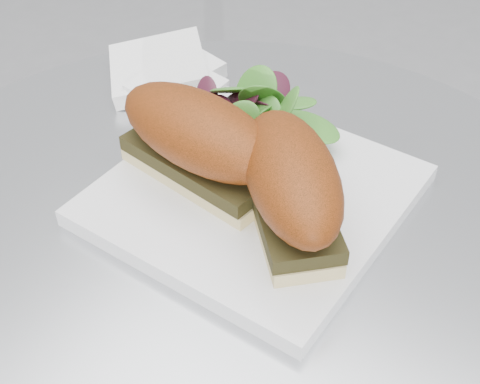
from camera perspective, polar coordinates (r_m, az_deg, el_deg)
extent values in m
cylinder|color=silver|center=(0.57, -1.39, -5.24)|extent=(0.70, 0.70, 0.02)
cube|color=silver|center=(0.59, 1.19, -0.23)|extent=(0.25, 0.25, 0.02)
cube|color=#DBC989|center=(0.60, -3.38, 1.79)|extent=(0.15, 0.08, 0.01)
cube|color=black|center=(0.59, -3.43, 2.80)|extent=(0.15, 0.08, 0.01)
ellipsoid|color=maroon|center=(0.57, -3.56, 5.24)|extent=(0.18, 0.10, 0.06)
cube|color=#DBC989|center=(0.55, 4.17, -2.05)|extent=(0.14, 0.14, 0.01)
cube|color=black|center=(0.55, 4.24, -1.02)|extent=(0.13, 0.14, 0.01)
ellipsoid|color=maroon|center=(0.53, 4.41, 1.48)|extent=(0.16, 0.17, 0.06)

